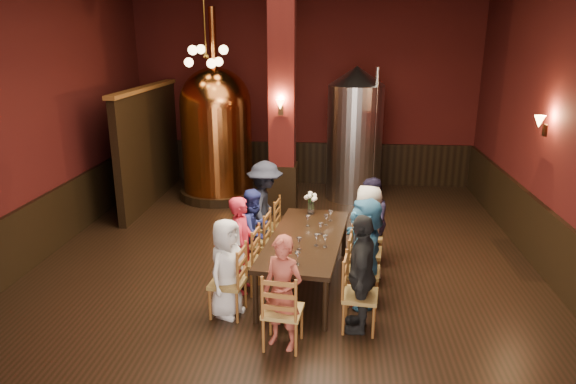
# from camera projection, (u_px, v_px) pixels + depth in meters

# --- Properties ---
(room) EXTENTS (10.00, 10.02, 4.50)m
(room) POSITION_uv_depth(u_px,v_px,m) (283.00, 127.00, 7.29)
(room) COLOR black
(room) RESTS_ON ground
(wainscot_right) EXTENTS (0.08, 9.90, 1.00)m
(wainscot_right) POSITION_uv_depth(u_px,v_px,m) (554.00, 250.00, 7.46)
(wainscot_right) COLOR black
(wainscot_right) RESTS_ON ground
(wainscot_back) EXTENTS (7.90, 0.08, 1.00)m
(wainscot_back) POSITION_uv_depth(u_px,v_px,m) (304.00, 163.00, 12.53)
(wainscot_back) COLOR black
(wainscot_back) RESTS_ON ground
(wainscot_left) EXTENTS (0.08, 9.90, 1.00)m
(wainscot_left) POSITION_uv_depth(u_px,v_px,m) (36.00, 232.00, 8.16)
(wainscot_left) COLOR black
(wainscot_left) RESTS_ON ground
(column) EXTENTS (0.58, 0.58, 4.50)m
(column) POSITION_uv_depth(u_px,v_px,m) (282.00, 102.00, 9.98)
(column) COLOR #42100E
(column) RESTS_ON ground
(partition) EXTENTS (0.22, 3.50, 2.40)m
(partition) POSITION_uv_depth(u_px,v_px,m) (149.00, 147.00, 10.93)
(partition) COLOR black
(partition) RESTS_ON ground
(pendant_cluster) EXTENTS (0.90, 0.90, 1.70)m
(pendant_cluster) POSITION_uv_depth(u_px,v_px,m) (206.00, 56.00, 9.96)
(pendant_cluster) COLOR #A57226
(pendant_cluster) RESTS_ON room
(sconce_wall) EXTENTS (0.20, 0.20, 0.36)m
(sconce_wall) POSITION_uv_depth(u_px,v_px,m) (546.00, 125.00, 7.72)
(sconce_wall) COLOR black
(sconce_wall) RESTS_ON room
(sconce_column) EXTENTS (0.20, 0.20, 0.36)m
(sconce_column) POSITION_uv_depth(u_px,v_px,m) (281.00, 106.00, 9.71)
(sconce_column) COLOR black
(sconce_column) RESTS_ON column
(dining_table) EXTENTS (1.26, 2.50, 0.75)m
(dining_table) POSITION_uv_depth(u_px,v_px,m) (306.00, 241.00, 7.30)
(dining_table) COLOR black
(dining_table) RESTS_ON ground
(chair_0) EXTENTS (0.51, 0.51, 0.92)m
(chair_0) POSITION_uv_depth(u_px,v_px,m) (227.00, 282.00, 6.60)
(chair_0) COLOR brown
(chair_0) RESTS_ON ground
(person_0) EXTENTS (0.64, 0.75, 1.31)m
(person_0) POSITION_uv_depth(u_px,v_px,m) (227.00, 268.00, 6.54)
(person_0) COLOR white
(person_0) RESTS_ON ground
(chair_1) EXTENTS (0.51, 0.51, 0.92)m
(chair_1) POSITION_uv_depth(u_px,v_px,m) (242.00, 260.00, 7.22)
(chair_1) COLOR brown
(chair_1) RESTS_ON ground
(person_1) EXTENTS (0.36, 0.52, 1.40)m
(person_1) POSITION_uv_depth(u_px,v_px,m) (242.00, 245.00, 7.15)
(person_1) COLOR red
(person_1) RESTS_ON ground
(chair_2) EXTENTS (0.51, 0.51, 0.92)m
(chair_2) POSITION_uv_depth(u_px,v_px,m) (255.00, 243.00, 7.84)
(chair_2) COLOR brown
(chair_2) RESTS_ON ground
(person_2) EXTENTS (0.55, 0.71, 1.31)m
(person_2) POSITION_uv_depth(u_px,v_px,m) (254.00, 231.00, 7.78)
(person_2) COLOR navy
(person_2) RESTS_ON ground
(chair_3) EXTENTS (0.51, 0.51, 0.92)m
(chair_3) POSITION_uv_depth(u_px,v_px,m) (265.00, 227.00, 8.47)
(chair_3) COLOR brown
(chair_3) RESTS_ON ground
(person_3) EXTENTS (0.63, 1.04, 1.57)m
(person_3) POSITION_uv_depth(u_px,v_px,m) (265.00, 208.00, 8.37)
(person_3) COLOR black
(person_3) RESTS_ON ground
(chair_4) EXTENTS (0.51, 0.51, 0.92)m
(chair_4) POSITION_uv_depth(u_px,v_px,m) (360.00, 295.00, 6.27)
(chair_4) COLOR brown
(chair_4) RESTS_ON ground
(person_4) EXTENTS (0.46, 0.91, 1.50)m
(person_4) POSITION_uv_depth(u_px,v_px,m) (361.00, 273.00, 6.18)
(person_4) COLOR black
(person_4) RESTS_ON ground
(chair_5) EXTENTS (0.51, 0.51, 0.92)m
(chair_5) POSITION_uv_depth(u_px,v_px,m) (364.00, 271.00, 6.89)
(chair_5) COLOR brown
(chair_5) RESTS_ON ground
(person_5) EXTENTS (0.48, 1.40, 1.50)m
(person_5) POSITION_uv_depth(u_px,v_px,m) (365.00, 252.00, 6.81)
(person_5) COLOR teal
(person_5) RESTS_ON ground
(chair_6) EXTENTS (0.51, 0.51, 0.92)m
(chair_6) POSITION_uv_depth(u_px,v_px,m) (367.00, 252.00, 7.51)
(chair_6) COLOR brown
(chair_6) RESTS_ON ground
(person_6) EXTENTS (0.70, 0.84, 1.47)m
(person_6) POSITION_uv_depth(u_px,v_px,m) (368.00, 234.00, 7.43)
(person_6) COLOR #B5B0A0
(person_6) RESTS_ON ground
(chair_7) EXTENTS (0.51, 0.51, 0.92)m
(chair_7) POSITION_uv_depth(u_px,v_px,m) (369.00, 235.00, 8.14)
(chair_7) COLOR brown
(chair_7) RESTS_ON ground
(person_7) EXTENTS (0.39, 0.70, 1.39)m
(person_7) POSITION_uv_depth(u_px,v_px,m) (370.00, 221.00, 8.07)
(person_7) COLOR black
(person_7) RESTS_ON ground
(chair_8) EXTENTS (0.51, 0.51, 0.92)m
(chair_8) POSITION_uv_depth(u_px,v_px,m) (283.00, 310.00, 5.92)
(chair_8) COLOR brown
(chair_8) RESTS_ON ground
(person_8) EXTENTS (0.59, 0.51, 1.37)m
(person_8) POSITION_uv_depth(u_px,v_px,m) (283.00, 293.00, 5.85)
(person_8) COLOR #A04335
(person_8) RESTS_ON ground
(copper_kettle) EXTENTS (1.84, 1.84, 4.04)m
(copper_kettle) POSITION_uv_depth(u_px,v_px,m) (217.00, 132.00, 11.14)
(copper_kettle) COLOR black
(copper_kettle) RESTS_ON ground
(steel_vessel) EXTENTS (1.20, 1.20, 2.88)m
(steel_vessel) POSITION_uv_depth(u_px,v_px,m) (355.00, 134.00, 11.12)
(steel_vessel) COLOR #B2B2B7
(steel_vessel) RESTS_ON ground
(rose_vase) EXTENTS (0.21, 0.21, 0.36)m
(rose_vase) POSITION_uv_depth(u_px,v_px,m) (311.00, 200.00, 8.16)
(rose_vase) COLOR white
(rose_vase) RESTS_ON dining_table
(wine_glass_0) EXTENTS (0.07, 0.07, 0.17)m
(wine_glass_0) POSITION_uv_depth(u_px,v_px,m) (330.00, 216.00, 7.89)
(wine_glass_0) COLOR white
(wine_glass_0) RESTS_ON dining_table
(wine_glass_1) EXTENTS (0.07, 0.07, 0.17)m
(wine_glass_1) POSITION_uv_depth(u_px,v_px,m) (282.00, 251.00, 6.60)
(wine_glass_1) COLOR white
(wine_glass_1) RESTS_ON dining_table
(wine_glass_2) EXTENTS (0.07, 0.07, 0.17)m
(wine_glass_2) POSITION_uv_depth(u_px,v_px,m) (299.00, 244.00, 6.85)
(wine_glass_2) COLOR white
(wine_glass_2) RESTS_ON dining_table
(wine_glass_3) EXTENTS (0.07, 0.07, 0.17)m
(wine_glass_3) POSITION_uv_depth(u_px,v_px,m) (297.00, 258.00, 6.40)
(wine_glass_3) COLOR white
(wine_glass_3) RESTS_ON dining_table
(wine_glass_4) EXTENTS (0.07, 0.07, 0.17)m
(wine_glass_4) POSITION_uv_depth(u_px,v_px,m) (321.00, 229.00, 7.37)
(wine_glass_4) COLOR white
(wine_glass_4) RESTS_ON dining_table
(wine_glass_5) EXTENTS (0.07, 0.07, 0.17)m
(wine_glass_5) POSITION_uv_depth(u_px,v_px,m) (326.00, 220.00, 7.71)
(wine_glass_5) COLOR white
(wine_glass_5) RESTS_ON dining_table
(wine_glass_6) EXTENTS (0.07, 0.07, 0.17)m
(wine_glass_6) POSITION_uv_depth(u_px,v_px,m) (316.00, 240.00, 6.96)
(wine_glass_6) COLOR white
(wine_glass_6) RESTS_ON dining_table
(wine_glass_7) EXTENTS (0.07, 0.07, 0.17)m
(wine_glass_7) POSITION_uv_depth(u_px,v_px,m) (325.00, 241.00, 6.92)
(wine_glass_7) COLOR white
(wine_glass_7) RESTS_ON dining_table
(wine_glass_8) EXTENTS (0.07, 0.07, 0.17)m
(wine_glass_8) POSITION_uv_depth(u_px,v_px,m) (308.00, 221.00, 7.68)
(wine_glass_8) COLOR white
(wine_glass_8) RESTS_ON dining_table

